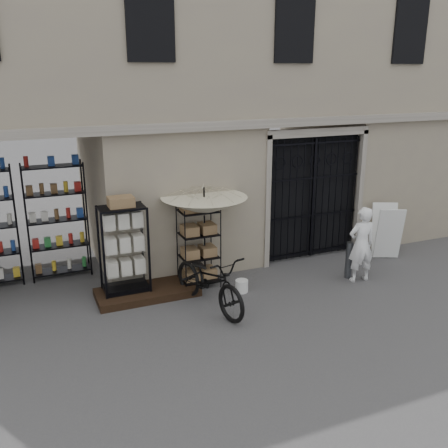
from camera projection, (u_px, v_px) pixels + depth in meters
name	position (u px, v px, depth m)	size (l,w,h in m)	color
ground	(291.00, 307.00, 9.49)	(80.00, 80.00, 0.00)	#242427
main_building	(212.00, 62.00, 11.69)	(14.00, 4.00, 9.00)	gray
shop_recess	(24.00, 219.00, 9.84)	(3.00, 1.70, 3.00)	black
shop_shelving	(22.00, 225.00, 10.33)	(2.70, 0.50, 2.50)	black
iron_gate	(309.00, 195.00, 11.71)	(2.50, 0.21, 3.00)	black
step_platform	(147.00, 292.00, 9.94)	(2.00, 0.90, 0.15)	black
display_cabinet	(124.00, 254.00, 9.64)	(0.94, 0.69, 1.85)	black
wire_rack	(199.00, 247.00, 10.20)	(0.87, 0.71, 1.72)	black
market_umbrella	(204.00, 201.00, 10.02)	(1.58, 1.61, 2.49)	black
white_bucket	(242.00, 286.00, 10.11)	(0.26, 0.26, 0.25)	silver
bicycle	(210.00, 307.00, 9.46)	(0.74, 1.11, 2.11)	black
steel_bollard	(349.00, 260.00, 10.73)	(0.15, 0.15, 0.81)	#46494D
shopkeeper	(358.00, 280.00, 10.69)	(0.59, 1.63, 0.39)	white
easel_sign	(387.00, 231.00, 11.83)	(0.83, 0.87, 1.26)	silver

